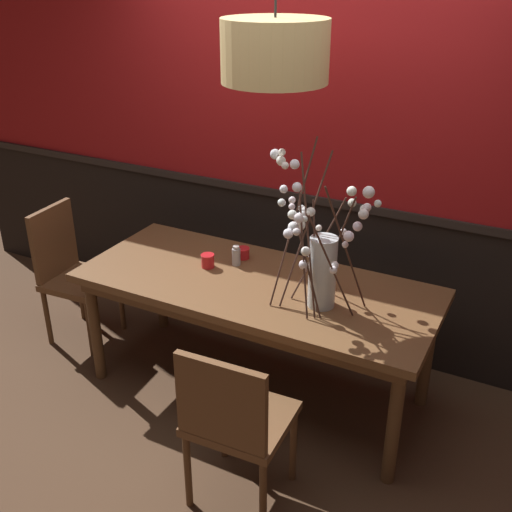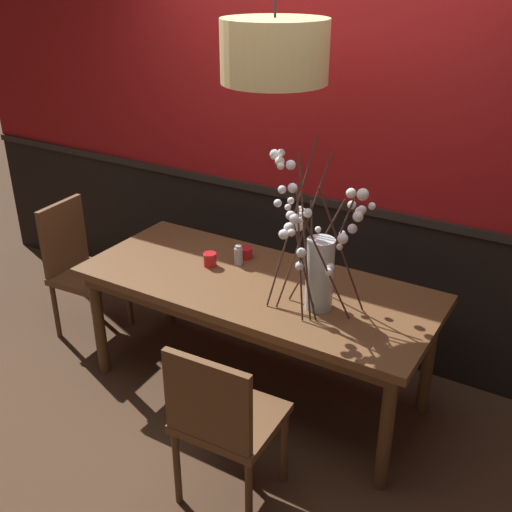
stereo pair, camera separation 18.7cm
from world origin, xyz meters
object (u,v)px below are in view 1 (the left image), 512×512
at_px(condiment_bottle, 236,256).
at_px(chair_near_side_right, 234,419).
at_px(vase_with_blossoms, 320,259).
at_px(candle_holder_nearer_center, 208,261).
at_px(dining_table, 256,294).
at_px(pendant_lamp, 275,51).
at_px(chair_far_side_left, 277,257).
at_px(candle_holder_nearer_edge, 243,253).
at_px(chair_far_side_right, 348,273).
at_px(chair_head_west_end, 70,268).

bearing_deg(condiment_bottle, chair_near_side_right, -61.50).
relative_size(vase_with_blossoms, candle_holder_nearer_center, 10.35).
xyz_separation_m(dining_table, pendant_lamp, (0.09, 0.02, 1.35)).
xyz_separation_m(chair_near_side_right, condiment_bottle, (-0.53, 0.97, 0.30)).
distance_m(chair_near_side_right, chair_far_side_left, 1.77).
bearing_deg(candle_holder_nearer_edge, vase_with_blossoms, -26.94).
height_order(chair_far_side_right, candle_holder_nearer_edge, chair_far_side_right).
distance_m(chair_near_side_right, candle_holder_nearer_edge, 1.23).
bearing_deg(chair_head_west_end, candle_holder_nearer_center, 3.01).
xyz_separation_m(chair_head_west_end, chair_far_side_right, (1.70, 0.86, -0.03)).
xyz_separation_m(chair_head_west_end, candle_holder_nearer_edge, (1.21, 0.26, 0.28)).
height_order(dining_table, candle_holder_nearer_edge, candle_holder_nearer_edge).
xyz_separation_m(chair_near_side_right, pendant_lamp, (-0.23, 0.85, 1.51)).
bearing_deg(dining_table, chair_head_west_end, -179.03).
bearing_deg(pendant_lamp, vase_with_blossoms, -17.12).
bearing_deg(condiment_bottle, chair_head_west_end, -172.37).
relative_size(chair_far_side_right, pendant_lamp, 1.13).
relative_size(candle_holder_nearer_center, pendant_lamp, 0.11).
distance_m(chair_far_side_right, vase_with_blossoms, 1.08).
height_order(candle_holder_nearer_center, condiment_bottle, condiment_bottle).
xyz_separation_m(chair_near_side_right, chair_far_side_left, (-0.59, 1.67, -0.02)).
height_order(chair_far_side_left, condiment_bottle, condiment_bottle).
xyz_separation_m(chair_far_side_left, chair_head_west_end, (-1.16, -0.86, 0.02)).
xyz_separation_m(chair_near_side_right, vase_with_blossoms, (0.10, 0.75, 0.51)).
relative_size(condiment_bottle, pendant_lamp, 0.16).
relative_size(candle_holder_nearer_center, candle_holder_nearer_edge, 1.03).
height_order(chair_head_west_end, candle_holder_nearer_center, chair_head_west_end).
bearing_deg(chair_near_side_right, chair_far_side_right, 91.52).
height_order(chair_near_side_right, chair_far_side_left, chair_near_side_right).
relative_size(dining_table, condiment_bottle, 16.75).
height_order(chair_far_side_left, pendant_lamp, pendant_lamp).
distance_m(chair_far_side_left, condiment_bottle, 0.77).
xyz_separation_m(candle_holder_nearer_center, pendant_lamp, (0.44, -0.02, 1.23)).
height_order(chair_far_side_left, candle_holder_nearer_edge, chair_far_side_left).
bearing_deg(candle_holder_nearer_edge, chair_far_side_right, 50.74).
distance_m(dining_table, chair_head_west_end, 1.43).
distance_m(vase_with_blossoms, condiment_bottle, 0.70).
height_order(chair_near_side_right, candle_holder_nearer_edge, chair_near_side_right).
bearing_deg(vase_with_blossoms, pendant_lamp, 162.88).
bearing_deg(chair_head_west_end, chair_far_side_left, 36.45).
relative_size(vase_with_blossoms, pendant_lamp, 1.11).
height_order(chair_near_side_right, vase_with_blossoms, vase_with_blossoms).
bearing_deg(chair_far_side_left, vase_with_blossoms, -53.24).
bearing_deg(candle_holder_nearer_center, chair_far_side_left, 84.47).
distance_m(chair_far_side_right, candle_holder_nearer_center, 1.06).
height_order(vase_with_blossoms, candle_holder_nearer_edge, vase_with_blossoms).
height_order(chair_far_side_left, candle_holder_nearer_center, chair_far_side_left).
height_order(chair_head_west_end, pendant_lamp, pendant_lamp).
xyz_separation_m(chair_far_side_right, pendant_lamp, (-0.18, -0.82, 1.54)).
bearing_deg(pendant_lamp, candle_holder_nearer_center, 177.98).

